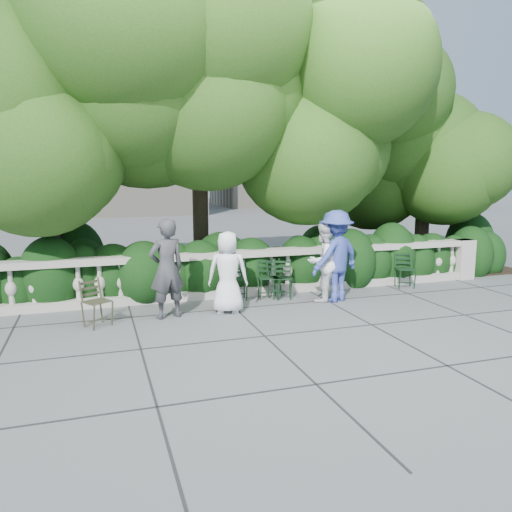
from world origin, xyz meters
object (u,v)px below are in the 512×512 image
object	(u,v)px
chair_weathered	(103,328)
person_older_blue	(336,256)
chair_d	(284,299)
person_casual_man	(323,262)
chair_b	(238,301)
chair_c	(282,300)
chair_f	(406,289)
person_woman_grey	(167,269)
person_businessman	(228,272)
chair_e	(269,300)

from	to	relation	value
chair_weathered	person_older_blue	distance (m)	4.80
chair_d	person_casual_man	world-z (taller)	person_casual_man
chair_b	chair_c	distance (m)	0.93
chair_f	chair_weathered	xyz separation A→B (m)	(-6.76, -0.90, 0.00)
chair_c	person_woman_grey	bearing A→B (deg)	-148.32
chair_b	chair_c	world-z (taller)	same
chair_d	person_older_blue	xyz separation A→B (m)	(0.96, -0.45, 0.95)
chair_b	chair_f	world-z (taller)	same
person_casual_man	person_businessman	bearing A→B (deg)	-11.95
chair_c	person_businessman	xyz separation A→B (m)	(-1.33, -0.56, 0.79)
person_businessman	person_woman_grey	size ratio (longest dim) A/B	0.86
chair_e	person_older_blue	size ratio (longest dim) A/B	0.44
chair_f	person_businessman	distance (m)	4.54
chair_c	chair_e	world-z (taller)	same
chair_b	person_businessman	world-z (taller)	person_businessman
chair_d	chair_e	world-z (taller)	same
person_woman_grey	person_older_blue	size ratio (longest dim) A/B	0.97
chair_f	person_woman_grey	size ratio (longest dim) A/B	0.46
chair_c	chair_b	bearing A→B (deg)	-173.06
chair_b	chair_weathered	bearing A→B (deg)	-151.04
person_woman_grey	chair_c	bearing A→B (deg)	178.30
chair_f	chair_weathered	bearing A→B (deg)	-156.60
chair_c	chair_f	bearing A→B (deg)	19.37
chair_f	person_casual_man	xyz separation A→B (m)	(-2.31, -0.36, 0.84)
chair_f	person_woman_grey	world-z (taller)	person_woman_grey
chair_weathered	chair_f	bearing A→B (deg)	-24.64
chair_f	person_older_blue	xyz separation A→B (m)	(-2.07, -0.45, 0.95)
chair_b	person_businessman	size ratio (longest dim) A/B	0.53
chair_c	person_woman_grey	size ratio (longest dim) A/B	0.46
person_casual_man	chair_b	bearing A→B (deg)	-35.10
person_businessman	person_casual_man	distance (m)	2.13
chair_c	person_businessman	bearing A→B (deg)	-138.43
chair_c	person_woman_grey	xyz separation A→B (m)	(-2.49, -0.57, 0.92)
person_businessman	person_woman_grey	bearing A→B (deg)	16.50
chair_c	chair_d	size ratio (longest dim) A/B	1.00
chair_f	person_businessman	size ratio (longest dim) A/B	0.53
chair_c	chair_f	size ratio (longest dim) A/B	1.00
chair_d	person_woman_grey	world-z (taller)	person_woman_grey
chair_weathered	person_woman_grey	xyz separation A→B (m)	(1.17, 0.29, 0.92)
chair_b	chair_e	distance (m)	0.66
person_casual_man	person_woman_grey	bearing A→B (deg)	-13.99
person_casual_man	person_older_blue	distance (m)	0.28
chair_c	person_businessman	world-z (taller)	person_businessman
person_casual_man	person_older_blue	bearing A→B (deg)	141.37
person_businessman	person_casual_man	bearing A→B (deg)	-157.70
chair_c	chair_d	world-z (taller)	same
chair_c	chair_d	bearing A→B (deg)	51.83
chair_c	chair_weathered	xyz separation A→B (m)	(-3.65, -0.86, 0.00)
chair_e	person_casual_man	size ratio (longest dim) A/B	0.50
chair_e	person_older_blue	distance (m)	1.68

